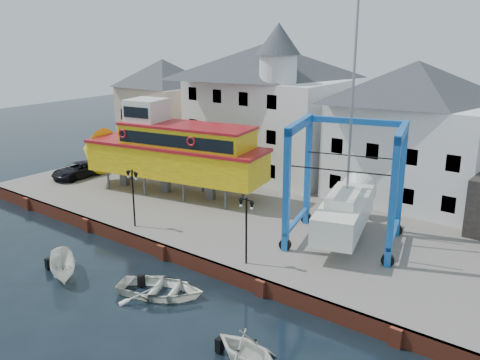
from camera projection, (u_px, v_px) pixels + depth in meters
The scene contains 13 objects.
ground at pixel (163, 259), 35.19m from camera, with size 140.00×140.00×0.00m, color black.
hardstanding at pixel (261, 208), 43.37m from camera, with size 44.00×22.00×1.00m, color #625E57.
quay_wall at pixel (164, 252), 35.13m from camera, with size 44.00×0.47×1.00m.
building_pink at pixel (164, 108), 57.69m from camera, with size 8.00×7.00×10.30m.
building_white_main at pixel (265, 108), 49.90m from camera, with size 14.00×8.30×14.00m.
building_white_right at pixel (412, 133), 42.38m from camera, with size 12.00×8.00×11.20m.
lamp_post_left at pixel (133, 184), 37.28m from camera, with size 1.12×0.32×4.20m.
lamp_post_right at pixel (246, 214), 31.38m from camera, with size 1.12×0.32×4.20m.
tour_boat at pixel (165, 150), 44.86m from camera, with size 18.56×7.72×7.87m.
travel_lift at pixel (347, 202), 35.43m from camera, with size 8.42×10.44×15.30m.
van at pixel (78, 170), 50.04m from camera, with size 2.34×5.07×1.41m, color black.
motorboat_a at pixel (64, 276), 32.81m from camera, with size 1.49×3.97×1.53m, color white.
motorboat_b at pixel (161, 295), 30.55m from camera, with size 3.65×5.11×1.06m, color white.
Camera 1 is at (23.88, -22.31, 14.96)m, focal length 40.00 mm.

